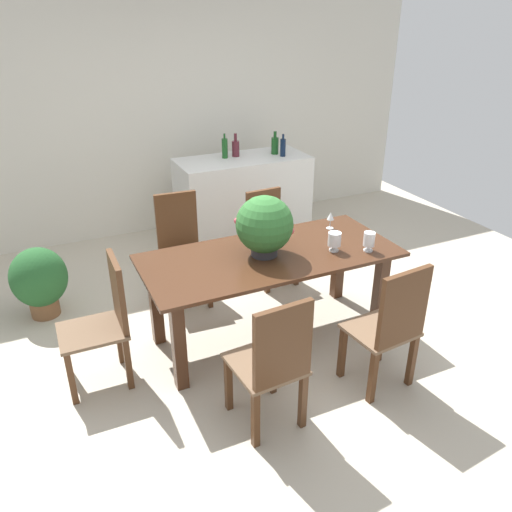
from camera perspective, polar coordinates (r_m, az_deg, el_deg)
ground_plane at (r=4.46m, az=0.84°, el=-8.04°), size 7.04×7.04×0.00m
back_wall at (r=6.25m, az=-9.84°, el=14.67°), size 6.40×0.10×2.60m
dining_table at (r=4.05m, az=1.60°, el=-1.45°), size 2.02×0.90×0.77m
chair_far_left at (r=4.74m, az=-8.43°, el=1.37°), size 0.45×0.50×1.00m
chair_head_end at (r=3.78m, az=-16.49°, el=-6.67°), size 0.47×0.41×0.97m
chair_near_right at (r=3.64m, az=14.91°, el=-7.39°), size 0.48×0.44×0.99m
chair_far_right at (r=5.04m, az=1.40°, el=2.71°), size 0.43×0.46×0.91m
chair_near_left at (r=3.21m, az=1.98°, el=-11.67°), size 0.45×0.48×0.99m
flower_centerpiece at (r=3.87m, az=0.95°, el=3.45°), size 0.44×0.44×0.48m
crystal_vase_left at (r=4.04m, az=8.78°, el=1.80°), size 0.10×0.10×0.16m
crystal_vase_center_near at (r=4.09m, az=12.54°, el=1.76°), size 0.09×0.09×0.16m
wine_glass at (r=4.45m, az=8.35°, el=4.36°), size 0.06×0.06×0.15m
kitchen_counter at (r=5.90m, az=-1.45°, el=6.24°), size 1.47×0.65×1.00m
wine_bottle_amber at (r=5.89m, az=2.13°, el=12.30°), size 0.08×0.08×0.25m
wine_bottle_dark at (r=5.80m, az=-2.29°, el=11.99°), size 0.08×0.08×0.25m
wine_bottle_clear at (r=5.80m, az=3.03°, el=12.06°), size 0.06×0.06×0.25m
wine_bottle_tall at (r=5.73m, az=-3.51°, el=11.97°), size 0.06×0.06×0.27m
potted_plant_floor at (r=4.85m, az=-23.09°, el=-2.45°), size 0.49×0.49×0.65m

